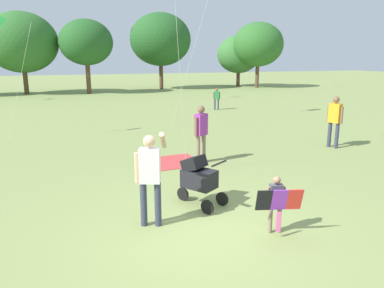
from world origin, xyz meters
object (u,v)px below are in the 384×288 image
child_with_butterfly_kite (277,200)px  person_red_shirt (217,97)px  picnic_blanket (174,162)px  stroller (198,176)px  person_adult_flyer (150,172)px  person_couple_left (201,129)px  person_sitting_far (335,118)px

child_with_butterfly_kite → person_red_shirt: (5.09, 14.14, 0.12)m
child_with_butterfly_kite → picnic_blanket: child_with_butterfly_kite is taller
child_with_butterfly_kite → stroller: 1.78m
person_adult_flyer → person_red_shirt: 14.87m
person_red_shirt → person_couple_left: 10.75m
child_with_butterfly_kite → person_red_shirt: person_red_shirt is taller
person_sitting_far → picnic_blanket: person_sitting_far is taller
person_sitting_far → person_couple_left: bearing=-177.9°
child_with_butterfly_kite → stroller: (-0.78, 1.60, 0.01)m
person_adult_flyer → person_sitting_far: (7.02, 3.62, 0.01)m
stroller → person_red_shirt: person_red_shirt is taller
person_adult_flyer → stroller: 1.32m
stroller → person_sitting_far: (5.91, 3.04, 0.39)m
picnic_blanket → person_red_shirt: bearing=60.0°
stroller → person_sitting_far: size_ratio=0.63×
picnic_blanket → child_with_butterfly_kite: bearing=-86.0°
person_couple_left → picnic_blanket: bearing=158.5°
person_red_shirt → person_couple_left: (-4.70, -9.67, 0.23)m
person_adult_flyer → stroller: person_adult_flyer is taller
person_red_shirt → stroller: bearing=-115.1°
person_red_shirt → picnic_blanket: bearing=-120.0°
stroller → person_red_shirt: (5.87, 12.53, 0.12)m
person_sitting_far → person_couple_left: size_ratio=1.05×
person_red_shirt → person_sitting_far: size_ratio=0.72×
person_couple_left → picnic_blanket: size_ratio=1.17×
person_adult_flyer → picnic_blanket: person_adult_flyer is taller
person_adult_flyer → stroller: (1.12, 0.58, -0.38)m
person_red_shirt → person_couple_left: bearing=-115.9°
child_with_butterfly_kite → stroller: bearing=116.0°
person_red_shirt → person_adult_flyer: bearing=-118.1°
person_red_shirt → person_couple_left: person_couple_left is taller
person_adult_flyer → person_sitting_far: person_adult_flyer is taller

